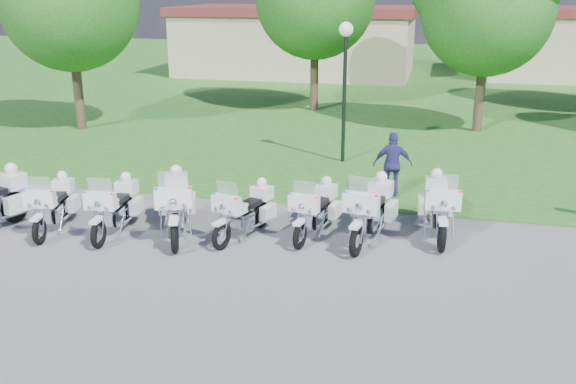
% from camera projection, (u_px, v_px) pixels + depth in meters
% --- Properties ---
extents(ground, '(100.00, 100.00, 0.00)m').
position_uv_depth(ground, '(283.00, 253.00, 13.46)').
color(ground, '#5E5E64').
rests_on(ground, ground).
extents(grass_lawn, '(100.00, 48.00, 0.01)m').
position_uv_depth(grass_lawn, '(391.00, 78.00, 38.43)').
color(grass_lawn, '#23551A').
rests_on(grass_lawn, ground).
extents(motorcycle_1, '(0.99, 2.15, 1.46)m').
position_uv_depth(motorcycle_1, '(54.00, 204.00, 14.58)').
color(motorcycle_1, black).
rests_on(motorcycle_1, ground).
extents(motorcycle_2, '(0.82, 2.22, 1.49)m').
position_uv_depth(motorcycle_2, '(115.00, 206.00, 14.39)').
color(motorcycle_2, black).
rests_on(motorcycle_2, ground).
extents(motorcycle_3, '(1.39, 2.42, 1.71)m').
position_uv_depth(motorcycle_3, '(176.00, 204.00, 14.25)').
color(motorcycle_3, black).
rests_on(motorcycle_3, ground).
extents(motorcycle_4, '(1.11, 2.09, 1.45)m').
position_uv_depth(motorcycle_4, '(245.00, 210.00, 14.18)').
color(motorcycle_4, black).
rests_on(motorcycle_4, ground).
extents(motorcycle_5, '(0.95, 2.14, 1.45)m').
position_uv_depth(motorcycle_5, '(316.00, 209.00, 14.25)').
color(motorcycle_5, black).
rests_on(motorcycle_5, ground).
extents(motorcycle_6, '(1.06, 2.45, 1.65)m').
position_uv_depth(motorcycle_6, '(371.00, 210.00, 13.96)').
color(motorcycle_6, black).
rests_on(motorcycle_6, ground).
extents(motorcycle_7, '(0.95, 2.42, 1.63)m').
position_uv_depth(motorcycle_7, '(438.00, 206.00, 14.24)').
color(motorcycle_7, black).
rests_on(motorcycle_7, ground).
extents(lamp_post, '(0.44, 0.44, 4.31)m').
position_uv_depth(lamp_post, '(345.00, 58.00, 19.40)').
color(lamp_post, black).
rests_on(lamp_post, ground).
extents(building_west, '(14.56, 8.32, 4.10)m').
position_uv_depth(building_west, '(297.00, 40.00, 40.05)').
color(building_west, tan).
rests_on(building_west, ground).
extents(bystander_c, '(1.06, 0.54, 1.73)m').
position_uv_depth(bystander_c, '(393.00, 165.00, 16.79)').
color(bystander_c, navy).
rests_on(bystander_c, ground).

